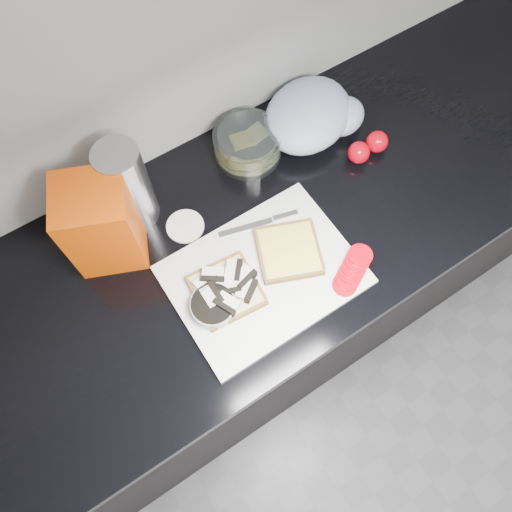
{
  "coord_description": "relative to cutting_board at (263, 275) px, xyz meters",
  "views": [
    {
      "loc": [
        -0.33,
        0.75,
        1.92
      ],
      "look_at": [
        -0.09,
        1.12,
        0.95
      ],
      "focal_mm": 35.0,
      "sensor_mm": 36.0,
      "label": 1
    }
  ],
  "objects": [
    {
      "name": "tomato_slices",
      "position": [
        0.16,
        -0.1,
        0.02
      ],
      "size": [
        0.13,
        0.1,
        0.03
      ],
      "rotation": [
        0.0,
        0.0,
        0.01
      ],
      "color": "#B80411",
      "rests_on": "cutting_board"
    },
    {
      "name": "bread_bag",
      "position": [
        -0.24,
        0.24,
        0.11
      ],
      "size": [
        0.18,
        0.18,
        0.22
      ],
      "primitive_type": "cube",
      "rotation": [
        0.0,
        0.0,
        -0.4
      ],
      "color": "#D13803",
      "rests_on": "countertop"
    },
    {
      "name": "seed_tub",
      "position": [
        -0.13,
        -0.01,
        0.02
      ],
      "size": [
        0.09,
        0.09,
        0.05
      ],
      "color": "#9CA1A0",
      "rests_on": "countertop"
    },
    {
      "name": "base_cabinet",
      "position": [
        0.09,
        0.11,
        -0.48
      ],
      "size": [
        3.5,
        0.6,
        0.86
      ],
      "primitive_type": "cube",
      "color": "black",
      "rests_on": "ground"
    },
    {
      "name": "countertop",
      "position": [
        0.09,
        0.11,
        -0.03
      ],
      "size": [
        3.5,
        0.64,
        0.04
      ],
      "primitive_type": "cube",
      "color": "black",
      "rests_on": "base_cabinet"
    },
    {
      "name": "bread_left",
      "position": [
        -0.09,
        0.01,
        0.02
      ],
      "size": [
        0.15,
        0.15,
        0.04
      ],
      "rotation": [
        0.0,
        0.0,
        -0.1
      ],
      "color": "beige",
      "rests_on": "cutting_board"
    },
    {
      "name": "steel_canister",
      "position": [
        -0.15,
        0.29,
        0.11
      ],
      "size": [
        0.1,
        0.1,
        0.23
      ],
      "primitive_type": "cylinder",
      "color": "#BBBBC1",
      "rests_on": "countertop"
    },
    {
      "name": "knife",
      "position": [
        0.08,
        0.1,
        0.01
      ],
      "size": [
        0.19,
        0.06,
        0.01
      ],
      "rotation": [
        0.0,
        0.0,
        -0.27
      ],
      "color": "#AFAFB4",
      "rests_on": "cutting_board"
    },
    {
      "name": "grocery_bag",
      "position": [
        0.32,
        0.27,
        0.05
      ],
      "size": [
        0.31,
        0.28,
        0.11
      ],
      "rotation": [
        0.0,
        0.0,
        0.39
      ],
      "color": "silver",
      "rests_on": "countertop"
    },
    {
      "name": "bread_right",
      "position": [
        0.07,
        0.01,
        0.02
      ],
      "size": [
        0.18,
        0.18,
        0.02
      ],
      "rotation": [
        0.0,
        0.0,
        -0.39
      ],
      "color": "beige",
      "rests_on": "cutting_board"
    },
    {
      "name": "cutting_board",
      "position": [
        0.0,
        0.0,
        0.0
      ],
      "size": [
        0.4,
        0.3,
        0.01
      ],
      "primitive_type": "cube",
      "color": "white",
      "rests_on": "countertop"
    },
    {
      "name": "glass_bowl",
      "position": [
        0.15,
        0.3,
        0.03
      ],
      "size": [
        0.17,
        0.17,
        0.07
      ],
      "rotation": [
        0.0,
        0.0,
        -0.2
      ],
      "color": "silver",
      "rests_on": "countertop"
    },
    {
      "name": "whole_tomatoes",
      "position": [
        0.39,
        0.13,
        0.02
      ],
      "size": [
        0.11,
        0.06,
        0.05
      ],
      "rotation": [
        0.0,
        0.0,
        0.34
      ],
      "color": "#B80411",
      "rests_on": "countertop"
    },
    {
      "name": "tub_lid",
      "position": [
        -0.08,
        0.2,
        -0.0
      ],
      "size": [
        0.09,
        0.09,
        0.01
      ],
      "primitive_type": "cylinder",
      "rotation": [
        0.0,
        0.0,
        -0.0
      ],
      "color": "white",
      "rests_on": "countertop"
    }
  ]
}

